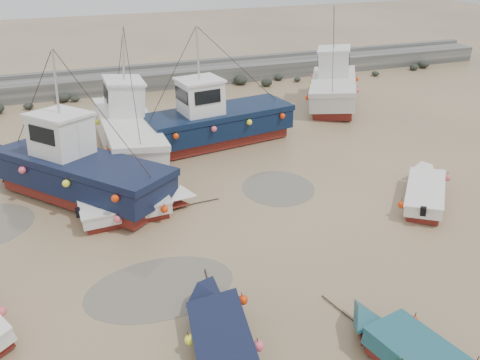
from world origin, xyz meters
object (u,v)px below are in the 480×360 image
object	(u,v)px
cabin_boat_3	(335,84)
person	(88,179)
dinghy_3	(427,189)
dinghy_5	(135,205)
dinghy_1	(225,334)
cabin_boat_2	(209,121)
cabin_boat_1	(123,125)
cabin_boat_0	(70,169)

from	to	relation	value
cabin_boat_3	person	bearing A→B (deg)	-128.94
dinghy_3	dinghy_5	size ratio (longest dim) A/B	0.85
dinghy_1	cabin_boat_2	world-z (taller)	cabin_boat_2
dinghy_3	cabin_boat_2	xyz separation A→B (m)	(-7.11, 8.93, 0.76)
dinghy_5	cabin_boat_1	distance (m)	7.14
dinghy_1	dinghy_3	size ratio (longest dim) A/B	1.14
cabin_boat_3	person	xyz separation A→B (m)	(-16.44, -6.19, -1.35)
cabin_boat_1	cabin_boat_2	bearing A→B (deg)	-13.80
cabin_boat_1	person	distance (m)	3.95
cabin_boat_0	person	size ratio (longest dim) A/B	4.86
cabin_boat_3	cabin_boat_1	bearing A→B (deg)	-137.20
cabin_boat_0	cabin_boat_3	size ratio (longest dim) A/B	1.00
dinghy_1	cabin_boat_2	bearing A→B (deg)	82.09
cabin_boat_0	dinghy_5	bearing A→B (deg)	-92.05
cabin_boat_1	cabin_boat_0	bearing A→B (deg)	-124.32
cabin_boat_2	cabin_boat_1	bearing A→B (deg)	70.17
dinghy_1	cabin_boat_3	distance (m)	22.41
dinghy_3	cabin_boat_2	bearing A→B (deg)	169.67
cabin_boat_1	cabin_boat_2	world-z (taller)	same
dinghy_1	cabin_boat_0	bearing A→B (deg)	115.68
cabin_boat_2	cabin_boat_3	distance (m)	10.67
cabin_boat_2	person	bearing A→B (deg)	99.72
dinghy_5	cabin_boat_0	distance (m)	3.59
cabin_boat_3	person	world-z (taller)	cabin_boat_3
dinghy_5	cabin_boat_0	size ratio (longest dim) A/B	0.64
cabin_boat_0	cabin_boat_2	world-z (taller)	same
dinghy_3	cabin_boat_0	bearing A→B (deg)	-159.50
dinghy_5	cabin_boat_3	bearing A→B (deg)	121.11
dinghy_1	dinghy_5	size ratio (longest dim) A/B	0.97
cabin_boat_0	cabin_boat_2	distance (m)	8.00
dinghy_5	cabin_boat_1	bearing A→B (deg)	172.82
dinghy_1	person	size ratio (longest dim) A/B	3.01
dinghy_1	person	bearing A→B (deg)	110.79
dinghy_3	cabin_boat_1	size ratio (longest dim) A/B	0.46
dinghy_5	cabin_boat_2	xyz separation A→B (m)	(4.88, 6.20, 0.76)
dinghy_1	person	xyz separation A→B (m)	(-3.06, 11.76, -0.55)
dinghy_1	cabin_boat_0	xyz separation A→B (m)	(-3.67, 10.39, 0.75)
dinghy_3	person	xyz separation A→B (m)	(-13.67, 6.76, -0.55)
dinghy_3	cabin_boat_3	size ratio (longest dim) A/B	0.54
person	cabin_boat_3	bearing A→B (deg)	178.78
dinghy_5	cabin_boat_3	distance (m)	17.97
cabin_boat_0	cabin_boat_1	distance (m)	5.21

